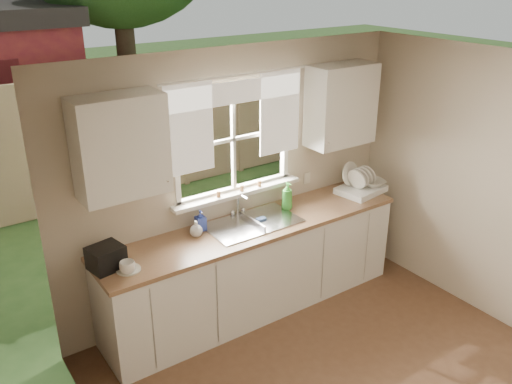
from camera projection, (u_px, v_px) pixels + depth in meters
room_walls at (404, 278)px, 3.57m from camera, size 3.62×4.02×2.50m
ceiling at (418, 85)px, 3.13m from camera, size 3.60×4.00×0.02m
window at (235, 157)px, 5.04m from camera, size 1.38×0.16×1.06m
curtains at (237, 111)px, 4.82m from camera, size 1.50×0.03×0.81m
base_cabinets at (254, 269)px, 5.21m from camera, size 3.00×0.62×0.87m
countertop at (254, 227)px, 5.03m from camera, size 3.04×0.65×0.04m
upper_cabinet_left at (120, 146)px, 4.16m from camera, size 0.70×0.33×0.80m
upper_cabinet_right at (341, 105)px, 5.36m from camera, size 0.70×0.33×0.80m
wall_outlet at (307, 178)px, 5.65m from camera, size 0.08×0.01×0.12m
sill_jars at (240, 188)px, 5.12m from camera, size 0.50×0.04×0.06m
sink at (252, 230)px, 5.07m from camera, size 0.88×0.52×0.40m
dish_rack at (360, 186)px, 5.70m from camera, size 0.53×0.43×0.31m
bowl at (373, 183)px, 5.72m from camera, size 0.29×0.29×0.06m
soap_bottle_a at (287, 196)px, 5.28m from camera, size 0.11×0.11×0.28m
soap_bottle_b at (201, 220)px, 4.88m from camera, size 0.10×0.10×0.20m
soap_bottle_c at (196, 228)px, 4.79m from camera, size 0.15×0.15×0.15m
saucer at (128, 269)px, 4.28m from camera, size 0.20×0.20×0.01m
cup at (127, 267)px, 4.22m from camera, size 0.16×0.16×0.10m
black_appliance at (106, 258)px, 4.28m from camera, size 0.30×0.27×0.19m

